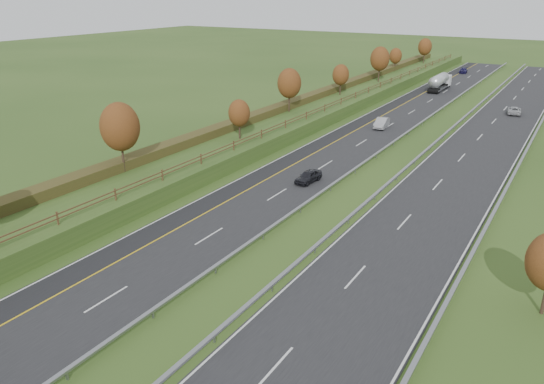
{
  "coord_description": "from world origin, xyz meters",
  "views": [
    {
      "loc": [
        28.03,
        -10.79,
        20.61
      ],
      "look_at": [
        3.31,
        30.51,
        2.2
      ],
      "focal_mm": 35.0,
      "sensor_mm": 36.0,
      "label": 1
    }
  ],
  "objects_px": {
    "car_silver_mid": "(382,123)",
    "car_oncoming": "(514,110)",
    "road_tanker": "(440,82)",
    "car_dark_near": "(308,176)",
    "car_small_far": "(463,71)"
  },
  "relations": [
    {
      "from": "road_tanker",
      "to": "car_dark_near",
      "type": "distance_m",
      "value": 67.87
    },
    {
      "from": "car_silver_mid",
      "to": "car_small_far",
      "type": "relative_size",
      "value": 1.08
    },
    {
      "from": "car_small_far",
      "to": "car_oncoming",
      "type": "xyz_separation_m",
      "value": [
        18.79,
        -46.45,
        0.02
      ]
    },
    {
      "from": "car_dark_near",
      "to": "car_oncoming",
      "type": "bearing_deg",
      "value": 79.28
    },
    {
      "from": "road_tanker",
      "to": "car_small_far",
      "type": "xyz_separation_m",
      "value": [
        -1.16,
        28.89,
        -1.18
      ]
    },
    {
      "from": "car_small_far",
      "to": "car_oncoming",
      "type": "bearing_deg",
      "value": -74.45
    },
    {
      "from": "road_tanker",
      "to": "car_silver_mid",
      "type": "relative_size",
      "value": 2.34
    },
    {
      "from": "road_tanker",
      "to": "car_small_far",
      "type": "relative_size",
      "value": 2.52
    },
    {
      "from": "car_dark_near",
      "to": "car_oncoming",
      "type": "distance_m",
      "value": 52.43
    },
    {
      "from": "car_silver_mid",
      "to": "car_oncoming",
      "type": "height_order",
      "value": "car_silver_mid"
    },
    {
      "from": "road_tanker",
      "to": "car_dark_near",
      "type": "height_order",
      "value": "road_tanker"
    },
    {
      "from": "car_oncoming",
      "to": "car_small_far",
      "type": "bearing_deg",
      "value": -75.36
    },
    {
      "from": "road_tanker",
      "to": "car_oncoming",
      "type": "relative_size",
      "value": 2.35
    },
    {
      "from": "car_silver_mid",
      "to": "car_oncoming",
      "type": "xyz_separation_m",
      "value": [
        16.68,
        21.47,
        -0.13
      ]
    },
    {
      "from": "car_silver_mid",
      "to": "car_dark_near",
      "type": "bearing_deg",
      "value": -93.22
    }
  ]
}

